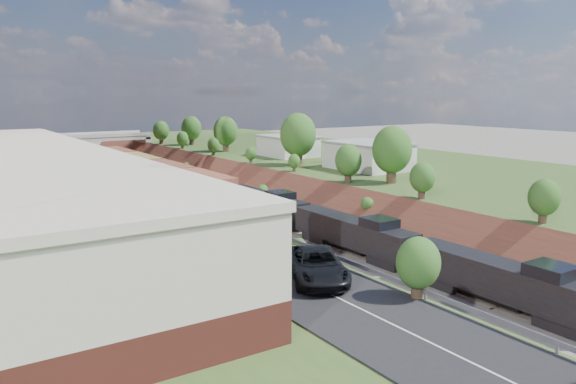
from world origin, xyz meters
TOP-DOWN VIEW (x-y plane):
  - platform_right at (33.00, 60.00)m, footprint 44.00×180.00m
  - embankment_left at (-11.00, 60.00)m, footprint 10.00×180.00m
  - embankment_right at (11.00, 60.00)m, footprint 10.00×180.00m
  - rail_left_track at (-2.60, 60.00)m, footprint 1.58×180.00m
  - rail_right_track at (2.60, 60.00)m, footprint 1.58×180.00m
  - road at (-15.50, 60.00)m, footprint 8.00×180.00m
  - guardrail at (-11.40, 59.80)m, footprint 0.10×171.00m
  - commercial_building at (-28.00, 38.00)m, footprint 14.30×62.30m
  - overpass at (0.00, 122.00)m, footprint 24.50×8.30m
  - white_building_near at (23.50, 52.00)m, footprint 9.00×12.00m
  - white_building_far at (23.00, 74.00)m, footprint 8.00×10.00m
  - tree_right_large at (17.00, 40.00)m, footprint 5.25×5.25m
  - tree_left_crest at (-11.80, 20.00)m, footprint 2.45×2.45m
  - freight_train at (2.60, 64.23)m, footprint 2.89×116.83m
  - suv at (-14.65, 13.65)m, footprint 5.98×7.86m

SIDE VIEW (x-z plane):
  - embankment_left at x=-11.00m, z-range -5.00..5.00m
  - embankment_right at x=11.00m, z-range -5.00..5.00m
  - rail_left_track at x=-2.60m, z-range 0.00..0.18m
  - rail_right_track at x=2.60m, z-range 0.00..0.18m
  - freight_train at x=2.60m, z-range 0.20..4.75m
  - platform_right at x=33.00m, z-range 0.00..5.00m
  - overpass at x=0.00m, z-range 1.22..8.62m
  - road at x=-15.50m, z-range 5.00..5.10m
  - guardrail at x=-11.40m, z-range 5.20..5.90m
  - suv at x=-14.65m, z-range 5.10..7.08m
  - white_building_far at x=23.00m, z-range 5.00..8.60m
  - white_building_near at x=23.50m, z-range 5.00..9.00m
  - tree_left_crest at x=-11.80m, z-range 5.26..8.82m
  - commercial_building at x=-28.00m, z-range 5.01..12.01m
  - tree_right_large at x=17.00m, z-range 5.58..13.19m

